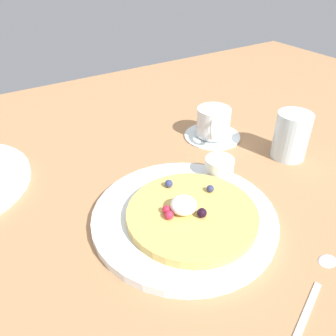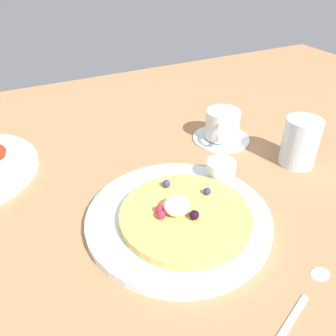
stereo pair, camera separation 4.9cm
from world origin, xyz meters
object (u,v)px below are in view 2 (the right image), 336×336
Objects in this scene: syrup_ramekin at (221,169)px; water_glass at (300,142)px; coffee_saucer at (221,138)px; coffee_cup at (222,124)px; pancake_plate at (179,218)px; teaspoon at (310,289)px.

syrup_ramekin is 0.55× the size of water_glass.
coffee_cup is (-0.12, -0.14, 3.45)cm from coffee_saucer.
coffee_saucer is at bearing 117.81° from water_glass.
syrup_ramekin is at bearing 25.18° from pancake_plate.
syrup_ramekin is (11.11, 5.23, 2.37)cm from pancake_plate.
coffee_cup reaches higher than coffee_saucer.
water_glass is at bearing 8.49° from pancake_plate.
teaspoon is at bearing -64.91° from pancake_plate.
syrup_ramekin is 0.58× the size of coffee_cup.
coffee_saucer is 38.90cm from teaspoon.
water_glass is (17.01, -1.03, 1.58)cm from syrup_ramekin.
coffee_cup reaches higher than syrup_ramekin.
coffee_cup is at bearing 42.04° from pancake_plate.
water_glass reaches higher than syrup_ramekin.
syrup_ramekin is 0.42× the size of coffee_saucer.
water_glass is at bearing -61.58° from coffee_cup.
pancake_plate is 3.21× the size of coffee_cup.
syrup_ramekin is at bearing -125.30° from coffee_saucer.
water_glass is at bearing 49.33° from teaspoon.
teaspoon is at bearing -107.71° from coffee_cup.
pancake_plate reaches higher than coffee_saucer.
pancake_plate is 2.00× the size of teaspoon.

